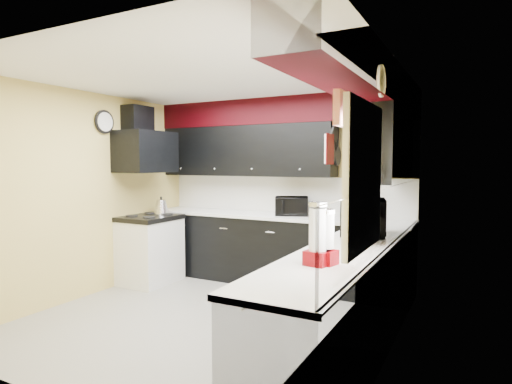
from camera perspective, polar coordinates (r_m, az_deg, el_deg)
ground at (r=4.71m, az=-5.88°, el=-16.46°), size 3.60×3.60×0.00m
wall_back at (r=6.00m, az=3.58°, el=0.24°), size 3.60×0.06×2.50m
wall_right at (r=3.75m, az=17.59°, el=-2.21°), size 0.06×3.60×2.50m
wall_left at (r=5.63m, az=-21.43°, el=-0.28°), size 0.06×3.60×2.50m
ceiling at (r=4.49m, az=-6.12°, el=14.97°), size 3.60×3.60×0.06m
cab_back at (r=5.84m, az=2.33°, el=-7.79°), size 3.60×0.60×0.90m
cab_right at (r=3.70m, az=11.72°, el=-14.92°), size 0.60×3.00×0.90m
counter_back at (r=5.76m, az=2.34°, el=-3.21°), size 3.62×0.64×0.04m
counter_right at (r=3.57m, az=11.83°, el=-7.77°), size 0.64×3.02×0.04m
splash_back at (r=6.00m, az=3.54°, el=-0.34°), size 3.60×0.02×0.50m
splash_right at (r=3.75m, az=17.42°, el=-3.12°), size 0.02×3.60×0.50m
upper_back at (r=6.06m, az=-1.42°, el=5.48°), size 2.60×0.35×0.70m
upper_right at (r=4.64m, az=17.57°, el=5.75°), size 0.35×1.80×0.70m
soffit_back at (r=5.87m, az=2.90°, el=10.67°), size 3.60×0.36×0.35m
soffit_right at (r=3.65m, az=14.56°, el=14.64°), size 0.36×3.24×0.35m
stove at (r=6.05m, az=-13.91°, el=-7.69°), size 0.60×0.75×0.86m
cooktop at (r=5.97m, az=-13.99°, el=-3.36°), size 0.62×0.77×0.06m
hood at (r=5.96m, az=-14.49°, el=5.19°), size 0.50×0.78×0.55m
hood_duct at (r=6.07m, az=-15.48°, el=9.12°), size 0.24×0.40×0.40m
window at (r=2.85m, az=14.21°, el=2.00°), size 0.03×0.86×0.96m
valance at (r=2.88m, az=13.27°, el=10.02°), size 0.04×0.88×0.20m
pan_top at (r=5.48m, az=10.45°, el=7.67°), size 0.03×0.22×0.40m
pan_mid at (r=5.34m, az=10.00°, el=5.08°), size 0.03×0.28×0.46m
pan_low at (r=5.59m, az=10.81°, el=4.72°), size 0.03×0.24×0.42m
cut_board at (r=5.23m, az=9.71°, el=5.66°), size 0.03×0.26×0.35m
baskets at (r=3.86m, az=13.60°, el=-3.01°), size 0.27×0.27×0.50m
clock at (r=5.78m, az=-19.57°, el=8.80°), size 0.03×0.30×0.30m
deco_plate at (r=3.44m, az=16.38°, el=14.00°), size 0.03×0.24×0.24m
toaster_oven at (r=5.68m, az=4.77°, el=-1.87°), size 0.53×0.49×0.25m
microwave at (r=4.30m, az=14.11°, el=-3.22°), size 0.56×0.70×0.34m
utensil_crock at (r=5.43m, az=13.17°, el=-2.72°), size 0.18×0.18×0.16m
knife_block at (r=5.49m, az=11.69°, el=-2.34°), size 0.14×0.16×0.21m
kettle at (r=6.18m, az=-12.53°, el=-1.91°), size 0.26×0.26×0.19m
dispenser_a at (r=2.95m, az=8.22°, el=-5.71°), size 0.17×0.17×0.41m
dispenser_b at (r=2.99m, az=9.44°, el=-6.31°), size 0.15×0.15×0.34m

